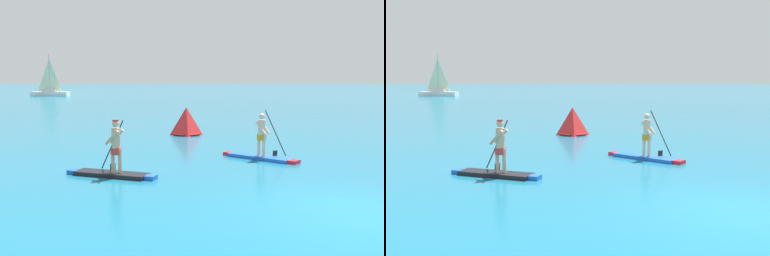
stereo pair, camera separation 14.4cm
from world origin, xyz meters
The scene contains 5 objects.
ground centered at (0.00, 0.00, 0.00)m, with size 440.00×440.00×0.00m, color #196B8C.
paddleboarder_near_left centered at (-6.17, 3.27, 0.37)m, with size 2.90×1.27×1.75m.
paddleboarder_mid_center centered at (-1.31, 6.20, 0.34)m, with size 2.66×2.15×1.80m.
race_marker_buoy centered at (-4.34, 12.92, 0.66)m, with size 1.49×1.49×1.45m.
sailboat_left_horizon centered at (-28.89, 61.04, 0.83)m, with size 6.36×2.17×6.94m.
Camera 1 is at (-3.41, -9.43, 2.97)m, focal length 40.19 mm.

